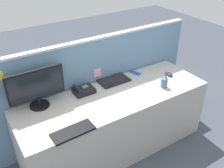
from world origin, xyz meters
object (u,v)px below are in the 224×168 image
object	(u,v)px
desktop_monitor	(36,87)
pen_cup	(164,83)
cell_phone_blue_case	(135,73)
desk_phone	(83,90)
laptop	(111,75)
computer_mouse_right_hand	(170,74)
keyboard_main	(73,132)

from	to	relation	value
desktop_monitor	pen_cup	size ratio (longest dim) A/B	2.99
cell_phone_blue_case	pen_cup	bearing A→B (deg)	-95.27
desk_phone	laptop	bearing A→B (deg)	12.56
desktop_monitor	computer_mouse_right_hand	xyz separation A→B (m)	(1.55, -0.25, -0.20)
keyboard_main	computer_mouse_right_hand	bearing A→B (deg)	10.01
laptop	pen_cup	world-z (taller)	laptop
keyboard_main	cell_phone_blue_case	distance (m)	1.26
laptop	cell_phone_blue_case	xyz separation A→B (m)	(0.33, -0.04, -0.05)
laptop	pen_cup	xyz separation A→B (m)	(0.41, -0.47, 0.01)
computer_mouse_right_hand	cell_phone_blue_case	xyz separation A→B (m)	(-0.32, 0.27, -0.01)
laptop	keyboard_main	size ratio (longest dim) A/B	0.93
laptop	computer_mouse_right_hand	size ratio (longest dim) A/B	3.57
keyboard_main	pen_cup	xyz separation A→B (m)	(1.19, 0.15, 0.05)
computer_mouse_right_hand	laptop	bearing A→B (deg)	172.11
laptop	keyboard_main	distance (m)	1.00
desk_phone	computer_mouse_right_hand	xyz separation A→B (m)	(1.06, -0.22, -0.01)
laptop	cell_phone_blue_case	world-z (taller)	laptop
laptop	computer_mouse_right_hand	bearing A→B (deg)	-25.81
desktop_monitor	keyboard_main	distance (m)	0.60
computer_mouse_right_hand	pen_cup	size ratio (longest dim) A/B	0.53
desktop_monitor	keyboard_main	size ratio (longest dim) A/B	1.47
laptop	computer_mouse_right_hand	distance (m)	0.72
desk_phone	keyboard_main	size ratio (longest dim) A/B	0.57
laptop	pen_cup	bearing A→B (deg)	-49.32
desk_phone	keyboard_main	bearing A→B (deg)	-124.98
pen_cup	computer_mouse_right_hand	bearing A→B (deg)	33.68
desktop_monitor	computer_mouse_right_hand	size ratio (longest dim) A/B	5.61
desk_phone	desktop_monitor	bearing A→B (deg)	177.08
desktop_monitor	pen_cup	distance (m)	1.38
computer_mouse_right_hand	desktop_monitor	bearing A→B (deg)	-171.12
desktop_monitor	laptop	distance (m)	0.92
keyboard_main	computer_mouse_right_hand	distance (m)	1.47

